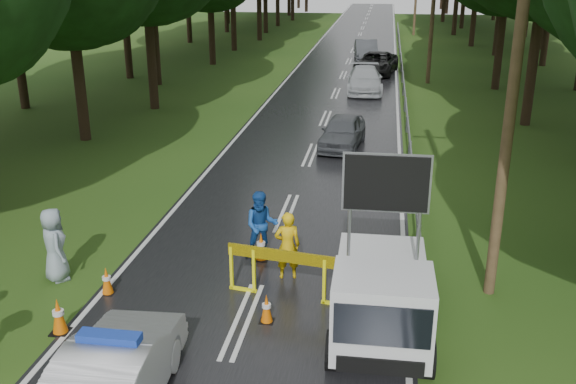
% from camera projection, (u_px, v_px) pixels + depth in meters
% --- Properties ---
extents(ground, '(160.00, 160.00, 0.00)m').
position_uv_depth(ground, '(243.00, 320.00, 13.25)').
color(ground, '#1F4213').
rests_on(ground, ground).
extents(road, '(7.00, 140.00, 0.02)m').
position_uv_depth(road, '(343.00, 75.00, 41.12)').
color(road, black).
rests_on(road, ground).
extents(guardrail, '(0.12, 60.06, 0.70)m').
position_uv_depth(guardrail, '(402.00, 69.00, 40.10)').
color(guardrail, gray).
rests_on(guardrail, ground).
extents(utility_pole_near, '(1.40, 0.24, 10.00)m').
position_uv_depth(utility_pole_near, '(516.00, 65.00, 12.64)').
color(utility_pole_near, '#41331E').
rests_on(utility_pole_near, ground).
extents(police_sedan, '(1.66, 4.17, 1.48)m').
position_uv_depth(police_sedan, '(114.00, 377.00, 10.35)').
color(police_sedan, silver).
rests_on(police_sedan, ground).
extents(work_truck, '(1.97, 4.29, 3.40)m').
position_uv_depth(work_truck, '(381.00, 294.00, 12.41)').
color(work_truck, gray).
rests_on(work_truck, ground).
extents(barrier, '(2.75, 0.50, 1.15)m').
position_uv_depth(barrier, '(289.00, 263.00, 13.81)').
color(barrier, '#FDFB0D').
rests_on(barrier, ground).
extents(officer, '(0.68, 0.53, 1.65)m').
position_uv_depth(officer, '(287.00, 246.00, 14.74)').
color(officer, yellow).
rests_on(officer, ground).
extents(civilian, '(0.96, 0.81, 1.73)m').
position_uv_depth(civilian, '(262.00, 225.00, 15.76)').
color(civilian, '#184BA0').
rests_on(civilian, ground).
extents(bystander_right, '(0.97, 1.02, 1.76)m').
position_uv_depth(bystander_right, '(54.00, 245.00, 14.66)').
color(bystander_right, '#8798A3').
rests_on(bystander_right, ground).
extents(queue_car_first, '(1.89, 3.86, 1.27)m').
position_uv_depth(queue_car_first, '(343.00, 132.00, 25.19)').
color(queue_car_first, '#44474C').
rests_on(queue_car_first, ground).
extents(queue_car_second, '(2.15, 4.80, 1.37)m').
position_uv_depth(queue_car_second, '(365.00, 80.00, 35.75)').
color(queue_car_second, '#B0B4B9').
rests_on(queue_car_second, ground).
extents(queue_car_third, '(3.01, 5.33, 1.41)m').
position_uv_depth(queue_car_third, '(376.00, 63.00, 41.25)').
color(queue_car_third, black).
rests_on(queue_car_third, ground).
extents(queue_car_fourth, '(1.98, 4.59, 1.47)m').
position_uv_depth(queue_car_fourth, '(366.00, 50.00, 46.93)').
color(queue_car_fourth, '#3B3E42').
rests_on(queue_car_fourth, ground).
extents(cone_near_left, '(0.37, 0.37, 0.77)m').
position_uv_depth(cone_near_left, '(59.00, 316.00, 12.69)').
color(cone_near_left, black).
rests_on(cone_near_left, ground).
extents(cone_center, '(0.30, 0.30, 0.64)m').
position_uv_depth(cone_center, '(267.00, 309.00, 13.09)').
color(cone_center, black).
rests_on(cone_center, ground).
extents(cone_far, '(0.35, 0.35, 0.73)m').
position_uv_depth(cone_far, '(261.00, 247.00, 15.80)').
color(cone_far, black).
rests_on(cone_far, ground).
extents(cone_left_mid, '(0.31, 0.31, 0.65)m').
position_uv_depth(cone_left_mid, '(107.00, 281.00, 14.20)').
color(cone_left_mid, black).
rests_on(cone_left_mid, ground).
extents(cone_right, '(0.35, 0.35, 0.74)m').
position_uv_depth(cone_right, '(386.00, 280.00, 14.15)').
color(cone_right, black).
rests_on(cone_right, ground).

